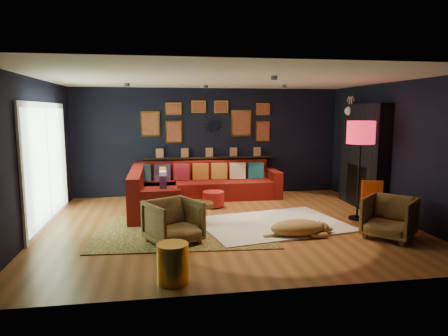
{
  "coord_description": "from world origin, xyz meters",
  "views": [
    {
      "loc": [
        -1.19,
        -6.96,
        2.04
      ],
      "look_at": [
        -0.02,
        0.3,
        1.0
      ],
      "focal_mm": 32.0,
      "sensor_mm": 36.0,
      "label": 1
    }
  ],
  "objects": [
    {
      "name": "floor",
      "position": [
        0.0,
        0.0,
        0.0
      ],
      "size": [
        6.5,
        6.5,
        0.0
      ],
      "primitive_type": "plane",
      "color": "#98582D",
      "rests_on": "ground"
    },
    {
      "name": "room_walls",
      "position": [
        0.0,
        0.0,
        1.59
      ],
      "size": [
        6.5,
        6.5,
        6.5
      ],
      "color": "black",
      "rests_on": "ground"
    },
    {
      "name": "sectional",
      "position": [
        -0.61,
        1.81,
        0.32
      ],
      "size": [
        3.41,
        2.69,
        0.86
      ],
      "color": "maroon",
      "rests_on": "ground"
    },
    {
      "name": "ledge",
      "position": [
        0.0,
        2.68,
        0.92
      ],
      "size": [
        3.2,
        0.12,
        0.04
      ],
      "primitive_type": "cube",
      "color": "black",
      "rests_on": "room_walls"
    },
    {
      "name": "gallery_wall",
      "position": [
        -0.01,
        2.72,
        1.81
      ],
      "size": [
        3.15,
        0.04,
        1.02
      ],
      "color": "gold",
      "rests_on": "room_walls"
    },
    {
      "name": "sunburst_mirror",
      "position": [
        0.1,
        2.72,
        1.7
      ],
      "size": [
        0.47,
        0.16,
        0.47
      ],
      "color": "silver",
      "rests_on": "room_walls"
    },
    {
      "name": "fireplace",
      "position": [
        3.09,
        0.9,
        1.02
      ],
      "size": [
        0.31,
        1.6,
        2.2
      ],
      "color": "black",
      "rests_on": "ground"
    },
    {
      "name": "deer_head",
      "position": [
        3.14,
        1.4,
        2.05
      ],
      "size": [
        0.5,
        0.28,
        0.45
      ],
      "color": "white",
      "rests_on": "fireplace"
    },
    {
      "name": "sliding_door",
      "position": [
        -3.22,
        0.6,
        1.1
      ],
      "size": [
        0.06,
        2.8,
        2.2
      ],
      "color": "white",
      "rests_on": "ground"
    },
    {
      "name": "ceiling_spots",
      "position": [
        -0.0,
        0.8,
        2.56
      ],
      "size": [
        3.3,
        2.5,
        0.06
      ],
      "color": "black",
      "rests_on": "room_walls"
    },
    {
      "name": "shag_rug",
      "position": [
        0.8,
        -0.2,
        0.02
      ],
      "size": [
        2.8,
        2.27,
        0.03
      ],
      "primitive_type": "cube",
      "rotation": [
        0.0,
        0.0,
        0.2
      ],
      "color": "silver",
      "rests_on": "ground"
    },
    {
      "name": "leopard_rug",
      "position": [
        -0.8,
        -0.3,
        0.01
      ],
      "size": [
        3.11,
        2.32,
        0.02
      ],
      "primitive_type": "cube",
      "rotation": [
        0.0,
        0.0,
        -0.07
      ],
      "color": "tan",
      "rests_on": "ground"
    },
    {
      "name": "coffee_table",
      "position": [
        -0.6,
        0.05,
        0.34
      ],
      "size": [
        0.91,
        0.79,
        0.38
      ],
      "rotation": [
        0.0,
        0.0,
        -0.34
      ],
      "color": "brown",
      "rests_on": "shag_rug"
    },
    {
      "name": "pouf",
      "position": [
        -0.08,
        1.35,
        0.19
      ],
      "size": [
        0.47,
        0.47,
        0.31
      ],
      "primitive_type": "cylinder",
      "color": "maroon",
      "rests_on": "shag_rug"
    },
    {
      "name": "armchair_left",
      "position": [
        -1.01,
        -0.92,
        0.38
      ],
      "size": [
        0.98,
        0.96,
        0.76
      ],
      "primitive_type": "imported",
      "rotation": [
        0.0,
        0.0,
        0.5
      ],
      "color": "#A67940",
      "rests_on": "ground"
    },
    {
      "name": "armchair_right",
      "position": [
        2.45,
        -1.2,
        0.38
      ],
      "size": [
        1.0,
        1.0,
        0.75
      ],
      "primitive_type": "imported",
      "rotation": [
        0.0,
        0.0,
        -0.83
      ],
      "color": "#A67940",
      "rests_on": "ground"
    },
    {
      "name": "gold_stool",
      "position": [
        -1.07,
        -2.35,
        0.24
      ],
      "size": [
        0.38,
        0.38,
        0.48
      ],
      "primitive_type": "cylinder",
      "color": "gold",
      "rests_on": "ground"
    },
    {
      "name": "orange_chair",
      "position": [
        2.59,
        -0.44,
        0.47
      ],
      "size": [
        0.46,
        0.46,
        0.8
      ],
      "rotation": [
        0.0,
        0.0,
        -0.28
      ],
      "color": "black",
      "rests_on": "ground"
    },
    {
      "name": "floor_lamp",
      "position": [
        2.5,
        -0.05,
        1.59
      ],
      "size": [
        0.51,
        0.51,
        1.87
      ],
      "color": "black",
      "rests_on": "ground"
    },
    {
      "name": "dog",
      "position": [
        1.0,
        -0.92,
        0.21
      ],
      "size": [
        1.23,
        0.62,
        0.39
      ],
      "primitive_type": null,
      "rotation": [
        0.0,
        0.0,
        -0.02
      ],
      "color": "#B0824A",
      "rests_on": "leopard_rug"
    }
  ]
}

